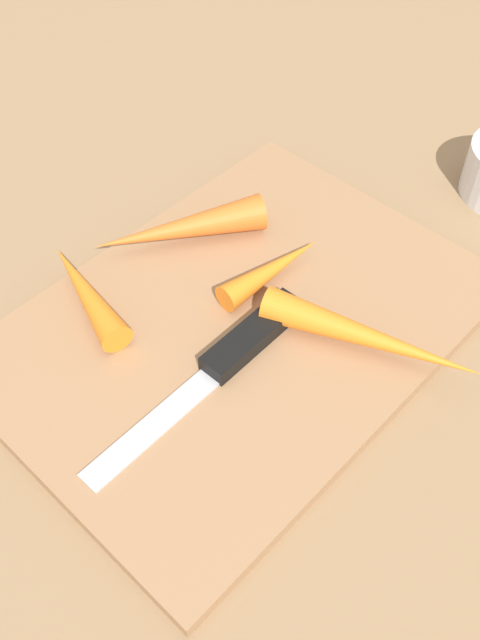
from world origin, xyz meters
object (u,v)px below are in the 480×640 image
knife (241,346)px  carrot_short (86,292)px  carrot_long (180,229)px  carrot_longest (371,338)px  carrot_shortest (272,269)px  cutting_board (240,325)px

knife → carrot_short: carrot_short is taller
knife → carrot_long: bearing=-113.8°
carrot_longest → carrot_shortest: bearing=158.2°
carrot_long → carrot_longest: 0.18m
carrot_long → carrot_shortest: carrot_long is taller
knife → carrot_long: size_ratio=1.44×
carrot_long → carrot_shortest: size_ratio=1.46×
knife → carrot_short: (-0.05, 0.12, 0.01)m
cutting_board → carrot_short: size_ratio=3.32×
carrot_short → carrot_longest: size_ratio=0.68×
cutting_board → carrot_shortest: carrot_shortest is taller
carrot_shortest → carrot_long: bearing=109.8°
cutting_board → knife: 0.03m
carrot_long → cutting_board: bearing=102.8°
knife → carrot_shortest: (0.07, 0.03, 0.01)m
knife → carrot_longest: size_ratio=1.25×
carrot_short → carrot_shortest: size_ratio=1.14×
cutting_board → carrot_long: 0.10m
knife → carrot_shortest: carrot_shortest is taller
knife → carrot_longest: (0.06, -0.07, 0.01)m
carrot_long → carrot_shortest: (0.02, -0.08, -0.00)m
carrot_short → carrot_longest: carrot_longest is taller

